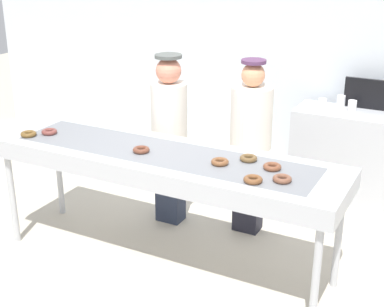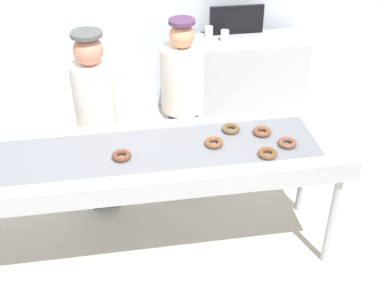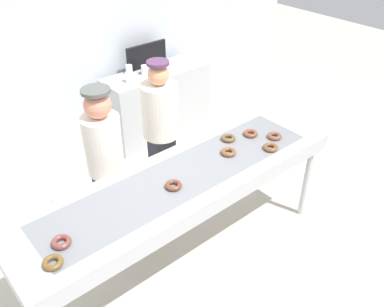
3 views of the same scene
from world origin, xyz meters
TOP-DOWN VIEW (x-y plane):
  - ground_plane at (0.00, 0.00)m, footprint 16.00×16.00m
  - back_wall at (0.00, 2.46)m, footprint 8.00×0.12m
  - fryer_conveyor at (0.00, 0.00)m, footprint 2.92×0.78m
  - chocolate_donut_0 at (-0.15, -0.07)m, footprint 0.18×0.18m
  - chocolate_donut_1 at (-1.09, -0.06)m, footprint 0.19×0.19m
  - chocolate_donut_2 at (1.02, -0.10)m, footprint 0.18×0.18m
  - chocolate_donut_3 at (0.84, -0.20)m, footprint 0.19×0.19m
  - chocolate_donut_4 at (0.88, 0.07)m, footprint 0.15×0.15m
  - chocolate_donut_5 at (0.50, -0.02)m, footprint 0.18×0.18m
  - chocolate_donut_6 at (0.67, 0.15)m, footprint 0.19×0.19m
  - chocolate_donut_7 at (-1.21, -0.19)m, footprint 0.17×0.17m
  - worker_baker at (-0.33, 0.69)m, footprint 0.33×0.33m
  - worker_assistant at (0.41, 0.85)m, footprint 0.37×0.37m
  - prep_counter at (1.20, 2.01)m, footprint 1.44×0.50m
  - paper_cup_0 at (0.75, 1.96)m, footprint 0.09×0.09m
  - paper_cup_1 at (1.03, 2.03)m, footprint 0.09×0.09m
  - paper_cup_2 at (0.89, 2.17)m, footprint 0.09×0.09m
  - menu_display at (1.20, 2.22)m, footprint 0.59×0.04m

SIDE VIEW (x-z plane):
  - ground_plane at x=0.00m, z-range 0.00..0.00m
  - prep_counter at x=1.20m, z-range 0.00..0.93m
  - fryer_conveyor at x=0.00m, z-range 0.42..1.41m
  - worker_baker at x=-0.33m, z-range 0.11..1.73m
  - worker_assistant at x=0.41m, z-range 0.12..1.74m
  - paper_cup_0 at x=0.75m, z-range 0.93..1.04m
  - paper_cup_1 at x=1.03m, z-range 0.93..1.04m
  - paper_cup_2 at x=0.89m, z-range 0.93..1.04m
  - chocolate_donut_0 at x=-0.15m, z-range 0.99..1.03m
  - chocolate_donut_1 at x=-1.09m, z-range 0.99..1.03m
  - chocolate_donut_2 at x=1.02m, z-range 0.99..1.03m
  - chocolate_donut_3 at x=0.84m, z-range 0.99..1.03m
  - chocolate_donut_4 at x=0.88m, z-range 0.99..1.03m
  - chocolate_donut_5 at x=0.50m, z-range 0.99..1.03m
  - chocolate_donut_6 at x=0.67m, z-range 0.99..1.03m
  - chocolate_donut_7 at x=-1.21m, z-range 0.99..1.03m
  - menu_display at x=1.20m, z-range 0.93..1.24m
  - back_wall at x=0.00m, z-range 0.00..3.25m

